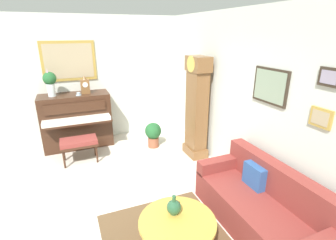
{
  "coord_description": "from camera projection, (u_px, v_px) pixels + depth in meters",
  "views": [
    {
      "loc": [
        3.33,
        -0.23,
        2.46
      ],
      "look_at": [
        -0.26,
        1.25,
        1.08
      ],
      "focal_mm": 26.81,
      "sensor_mm": 36.0,
      "label": 1
    }
  ],
  "objects": [
    {
      "name": "mantel_clock",
      "position": [
        85.0,
        86.0,
        5.34
      ],
      "size": [
        0.13,
        0.18,
        0.38
      ],
      "color": "brown",
      "rests_on": "piano"
    },
    {
      "name": "ground_plane",
      "position": [
        99.0,
        205.0,
        3.82
      ],
      "size": [
        6.4,
        6.0,
        0.1
      ],
      "primitive_type": "cube",
      "color": "beige"
    },
    {
      "name": "piano",
      "position": [
        77.0,
        120.0,
        5.51
      ],
      "size": [
        0.87,
        1.44,
        1.19
      ],
      "color": "#3D2316",
      "rests_on": "ground_plane"
    },
    {
      "name": "couch",
      "position": [
        262.0,
        207.0,
        3.24
      ],
      "size": [
        1.9,
        0.8,
        0.84
      ],
      "color": "maroon",
      "rests_on": "ground_plane"
    },
    {
      "name": "potted_plant",
      "position": [
        153.0,
        133.0,
        5.55
      ],
      "size": [
        0.36,
        0.36,
        0.56
      ],
      "color": "#935138",
      "rests_on": "ground_plane"
    },
    {
      "name": "wall_left",
      "position": [
        77.0,
        81.0,
        5.6
      ],
      "size": [
        0.13,
        4.9,
        2.8
      ],
      "color": "silver",
      "rests_on": "ground_plane"
    },
    {
      "name": "coffee_table",
      "position": [
        177.0,
        223.0,
        2.82
      ],
      "size": [
        0.88,
        0.88,
        0.45
      ],
      "color": "gold",
      "rests_on": "ground_plane"
    },
    {
      "name": "green_jug",
      "position": [
        174.0,
        207.0,
        2.9
      ],
      "size": [
        0.17,
        0.17,
        0.24
      ],
      "color": "#234C33",
      "rests_on": "coffee_table"
    },
    {
      "name": "flower_vase",
      "position": [
        50.0,
        81.0,
        5.06
      ],
      "size": [
        0.26,
        0.26,
        0.58
      ],
      "color": "silver",
      "rests_on": "piano"
    },
    {
      "name": "wall_back",
      "position": [
        238.0,
        98.0,
        4.18
      ],
      "size": [
        5.3,
        0.13,
        2.8
      ],
      "color": "silver",
      "rests_on": "ground_plane"
    },
    {
      "name": "grandfather_clock",
      "position": [
        197.0,
        111.0,
        4.97
      ],
      "size": [
        0.52,
        0.34,
        2.03
      ],
      "color": "brown",
      "rests_on": "ground_plane"
    },
    {
      "name": "piano_bench",
      "position": [
        79.0,
        143.0,
        4.87
      ],
      "size": [
        0.42,
        0.7,
        0.48
      ],
      "color": "#3D2316",
      "rests_on": "ground_plane"
    },
    {
      "name": "teacup",
      "position": [
        79.0,
        94.0,
        5.24
      ],
      "size": [
        0.12,
        0.12,
        0.06
      ],
      "color": "#ADC6D6",
      "rests_on": "piano"
    }
  ]
}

